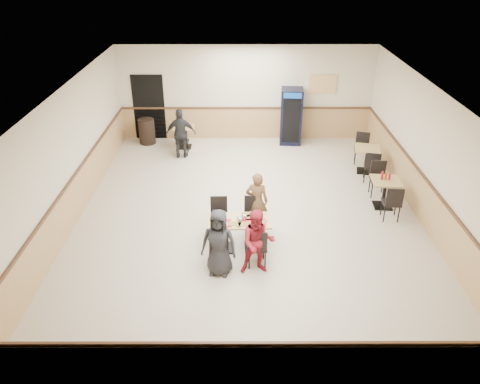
{
  "coord_description": "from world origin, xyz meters",
  "views": [
    {
      "loc": [
        -0.22,
        -9.46,
        5.72
      ],
      "look_at": [
        -0.2,
        -0.5,
        0.91
      ],
      "focal_mm": 35.0,
      "sensor_mm": 36.0,
      "label": 1
    }
  ],
  "objects_px": {
    "diner_woman_left": "(219,243)",
    "lone_diner": "(181,134)",
    "pepsi_cooler": "(291,116)",
    "back_table": "(184,134)",
    "side_table_far": "(367,156)",
    "trash_bin": "(147,131)",
    "diner_man_opposite": "(257,201)",
    "main_table": "(239,230)",
    "diner_woman_right": "(258,242)",
    "side_table_near": "(385,189)"
  },
  "relations": [
    {
      "from": "diner_woman_right",
      "to": "back_table",
      "type": "bearing_deg",
      "value": 104.5
    },
    {
      "from": "diner_woman_left",
      "to": "diner_man_opposite",
      "type": "height_order",
      "value": "diner_woman_left"
    },
    {
      "from": "diner_man_opposite",
      "to": "side_table_far",
      "type": "height_order",
      "value": "diner_man_opposite"
    },
    {
      "from": "side_table_far",
      "to": "trash_bin",
      "type": "relative_size",
      "value": 1.01
    },
    {
      "from": "lone_diner",
      "to": "side_table_near",
      "type": "height_order",
      "value": "lone_diner"
    },
    {
      "from": "diner_man_opposite",
      "to": "lone_diner",
      "type": "height_order",
      "value": "lone_diner"
    },
    {
      "from": "diner_woman_right",
      "to": "side_table_far",
      "type": "bearing_deg",
      "value": 51.05
    },
    {
      "from": "diner_woman_right",
      "to": "diner_man_opposite",
      "type": "relative_size",
      "value": 0.99
    },
    {
      "from": "diner_woman_left",
      "to": "lone_diner",
      "type": "distance_m",
      "value": 5.71
    },
    {
      "from": "diner_woman_left",
      "to": "diner_man_opposite",
      "type": "distance_m",
      "value": 1.78
    },
    {
      "from": "trash_bin",
      "to": "diner_woman_left",
      "type": "bearing_deg",
      "value": -69.07
    },
    {
      "from": "diner_man_opposite",
      "to": "diner_woman_left",
      "type": "bearing_deg",
      "value": 71.74
    },
    {
      "from": "diner_woman_left",
      "to": "trash_bin",
      "type": "distance_m",
      "value": 7.14
    },
    {
      "from": "side_table_near",
      "to": "side_table_far",
      "type": "xyz_separation_m",
      "value": [
        0.03,
        1.96,
        0.01
      ]
    },
    {
      "from": "back_table",
      "to": "trash_bin",
      "type": "xyz_separation_m",
      "value": [
        -1.22,
        0.35,
        -0.05
      ]
    },
    {
      "from": "pepsi_cooler",
      "to": "trash_bin",
      "type": "xyz_separation_m",
      "value": [
        -4.57,
        -0.04,
        -0.48
      ]
    },
    {
      "from": "main_table",
      "to": "side_table_near",
      "type": "relative_size",
      "value": 1.85
    },
    {
      "from": "side_table_near",
      "to": "diner_woman_left",
      "type": "bearing_deg",
      "value": -146.52
    },
    {
      "from": "lone_diner",
      "to": "diner_woman_right",
      "type": "bearing_deg",
      "value": 106.5
    },
    {
      "from": "side_table_far",
      "to": "trash_bin",
      "type": "distance_m",
      "value": 6.82
    },
    {
      "from": "main_table",
      "to": "diner_woman_left",
      "type": "xyz_separation_m",
      "value": [
        -0.39,
        -0.8,
        0.23
      ]
    },
    {
      "from": "side_table_far",
      "to": "trash_bin",
      "type": "xyz_separation_m",
      "value": [
        -6.47,
        2.13,
        -0.08
      ]
    },
    {
      "from": "diner_woman_left",
      "to": "side_table_far",
      "type": "height_order",
      "value": "diner_woman_left"
    },
    {
      "from": "back_table",
      "to": "side_table_far",
      "type": "bearing_deg",
      "value": -18.77
    },
    {
      "from": "diner_man_opposite",
      "to": "trash_bin",
      "type": "bearing_deg",
      "value": -49.26
    },
    {
      "from": "diner_man_opposite",
      "to": "trash_bin",
      "type": "height_order",
      "value": "diner_man_opposite"
    },
    {
      "from": "main_table",
      "to": "pepsi_cooler",
      "type": "xyz_separation_m",
      "value": [
        1.63,
        5.9,
        0.42
      ]
    },
    {
      "from": "diner_man_opposite",
      "to": "side_table_near",
      "type": "distance_m",
      "value": 3.27
    },
    {
      "from": "lone_diner",
      "to": "trash_bin",
      "type": "bearing_deg",
      "value": -46.35
    },
    {
      "from": "lone_diner",
      "to": "trash_bin",
      "type": "height_order",
      "value": "lone_diner"
    },
    {
      "from": "pepsi_cooler",
      "to": "side_table_near",
      "type": "bearing_deg",
      "value": -61.6
    },
    {
      "from": "diner_woman_left",
      "to": "lone_diner",
      "type": "bearing_deg",
      "value": 113.07
    },
    {
      "from": "lone_diner",
      "to": "pepsi_cooler",
      "type": "distance_m",
      "value": 3.54
    },
    {
      "from": "diner_woman_right",
      "to": "diner_woman_left",
      "type": "bearing_deg",
      "value": 178.52
    },
    {
      "from": "diner_woman_right",
      "to": "diner_man_opposite",
      "type": "distance_m",
      "value": 1.58
    },
    {
      "from": "main_table",
      "to": "lone_diner",
      "type": "height_order",
      "value": "lone_diner"
    },
    {
      "from": "side_table_near",
      "to": "back_table",
      "type": "distance_m",
      "value": 6.42
    },
    {
      "from": "diner_woman_left",
      "to": "diner_man_opposite",
      "type": "relative_size",
      "value": 1.01
    },
    {
      "from": "lone_diner",
      "to": "side_table_far",
      "type": "relative_size",
      "value": 1.85
    },
    {
      "from": "lone_diner",
      "to": "back_table",
      "type": "height_order",
      "value": "lone_diner"
    },
    {
      "from": "side_table_far",
      "to": "pepsi_cooler",
      "type": "distance_m",
      "value": 2.92
    },
    {
      "from": "back_table",
      "to": "trash_bin",
      "type": "height_order",
      "value": "trash_bin"
    },
    {
      "from": "diner_woman_left",
      "to": "diner_man_opposite",
      "type": "xyz_separation_m",
      "value": [
        0.77,
        1.61,
        -0.01
      ]
    },
    {
      "from": "diner_woman_right",
      "to": "lone_diner",
      "type": "relative_size",
      "value": 0.91
    },
    {
      "from": "diner_woman_left",
      "to": "side_table_far",
      "type": "distance_m",
      "value": 6.0
    },
    {
      "from": "diner_man_opposite",
      "to": "back_table",
      "type": "xyz_separation_m",
      "value": [
        -2.1,
        4.71,
        -0.24
      ]
    },
    {
      "from": "main_table",
      "to": "back_table",
      "type": "height_order",
      "value": "main_table"
    },
    {
      "from": "diner_woman_left",
      "to": "trash_bin",
      "type": "relative_size",
      "value": 1.73
    },
    {
      "from": "back_table",
      "to": "lone_diner",
      "type": "bearing_deg",
      "value": -90.0
    },
    {
      "from": "trash_bin",
      "to": "diner_man_opposite",
      "type": "bearing_deg",
      "value": -56.7
    }
  ]
}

